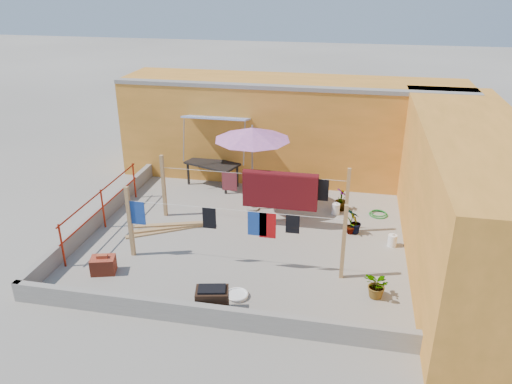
{
  "coord_description": "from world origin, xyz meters",
  "views": [
    {
      "loc": [
        2.49,
        -11.12,
        6.3
      ],
      "look_at": [
        0.2,
        0.3,
        1.17
      ],
      "focal_mm": 35.0,
      "sensor_mm": 36.0,
      "label": 1
    }
  ],
  "objects_px": {
    "water_jug_b": "(336,209)",
    "white_basin": "(237,295)",
    "outdoor_table": "(212,165)",
    "water_jug_a": "(392,241)",
    "brazier": "(212,301)",
    "patio_umbrella": "(252,134)",
    "brick_stack": "(103,265)",
    "plant_back_a": "(302,189)",
    "green_hose": "(378,214)"
  },
  "relations": [
    {
      "from": "white_basin",
      "to": "water_jug_b",
      "type": "xyz_separation_m",
      "value": [
        1.84,
        4.42,
        0.11
      ]
    },
    {
      "from": "brick_stack",
      "to": "plant_back_a",
      "type": "height_order",
      "value": "plant_back_a"
    },
    {
      "from": "water_jug_a",
      "to": "plant_back_a",
      "type": "xyz_separation_m",
      "value": [
        -2.53,
        2.37,
        0.19
      ]
    },
    {
      "from": "water_jug_a",
      "to": "plant_back_a",
      "type": "bearing_deg",
      "value": 136.82
    },
    {
      "from": "outdoor_table",
      "to": "brazier",
      "type": "distance_m",
      "value": 6.63
    },
    {
      "from": "white_basin",
      "to": "water_jug_a",
      "type": "bearing_deg",
      "value": 40.64
    },
    {
      "from": "plant_back_a",
      "to": "water_jug_a",
      "type": "bearing_deg",
      "value": -43.18
    },
    {
      "from": "outdoor_table",
      "to": "brick_stack",
      "type": "distance_m",
      "value": 5.56
    },
    {
      "from": "water_jug_b",
      "to": "patio_umbrella",
      "type": "bearing_deg",
      "value": -176.02
    },
    {
      "from": "brazier",
      "to": "green_hose",
      "type": "bearing_deg",
      "value": 56.83
    },
    {
      "from": "water_jug_b",
      "to": "outdoor_table",
      "type": "bearing_deg",
      "value": 161.58
    },
    {
      "from": "brazier",
      "to": "water_jug_b",
      "type": "xyz_separation_m",
      "value": [
        2.2,
        5.03,
        -0.13
      ]
    },
    {
      "from": "patio_umbrella",
      "to": "water_jug_a",
      "type": "height_order",
      "value": "patio_umbrella"
    },
    {
      "from": "white_basin",
      "to": "green_hose",
      "type": "height_order",
      "value": "white_basin"
    },
    {
      "from": "patio_umbrella",
      "to": "plant_back_a",
      "type": "xyz_separation_m",
      "value": [
        1.33,
        0.98,
        -1.93
      ]
    },
    {
      "from": "patio_umbrella",
      "to": "water_jug_a",
      "type": "relative_size",
      "value": 7.17
    },
    {
      "from": "outdoor_table",
      "to": "brazier",
      "type": "xyz_separation_m",
      "value": [
        1.8,
        -6.36,
        -0.42
      ]
    },
    {
      "from": "brick_stack",
      "to": "water_jug_a",
      "type": "bearing_deg",
      "value": 21.25
    },
    {
      "from": "patio_umbrella",
      "to": "brazier",
      "type": "height_order",
      "value": "patio_umbrella"
    },
    {
      "from": "brick_stack",
      "to": "water_jug_b",
      "type": "xyz_separation_m",
      "value": [
        5.04,
        4.1,
        -0.04
      ]
    },
    {
      "from": "brick_stack",
      "to": "water_jug_b",
      "type": "height_order",
      "value": "brick_stack"
    },
    {
      "from": "patio_umbrella",
      "to": "water_jug_b",
      "type": "distance_m",
      "value": 3.19
    },
    {
      "from": "outdoor_table",
      "to": "white_basin",
      "type": "height_order",
      "value": "outdoor_table"
    },
    {
      "from": "brick_stack",
      "to": "plant_back_a",
      "type": "xyz_separation_m",
      "value": [
        4.0,
        4.91,
        0.14
      ]
    },
    {
      "from": "water_jug_b",
      "to": "white_basin",
      "type": "bearing_deg",
      "value": -112.62
    },
    {
      "from": "water_jug_a",
      "to": "outdoor_table",
      "type": "bearing_deg",
      "value": 152.15
    },
    {
      "from": "water_jug_a",
      "to": "plant_back_a",
      "type": "relative_size",
      "value": 0.51
    },
    {
      "from": "brazier",
      "to": "patio_umbrella",
      "type": "bearing_deg",
      "value": 92.16
    },
    {
      "from": "outdoor_table",
      "to": "green_hose",
      "type": "distance_m",
      "value": 5.37
    },
    {
      "from": "outdoor_table",
      "to": "water_jug_a",
      "type": "bearing_deg",
      "value": -27.85
    },
    {
      "from": "outdoor_table",
      "to": "water_jug_a",
      "type": "distance_m",
      "value": 6.22
    },
    {
      "from": "brick_stack",
      "to": "white_basin",
      "type": "height_order",
      "value": "brick_stack"
    },
    {
      "from": "water_jug_a",
      "to": "water_jug_b",
      "type": "height_order",
      "value": "water_jug_b"
    },
    {
      "from": "water_jug_b",
      "to": "plant_back_a",
      "type": "bearing_deg",
      "value": 142.23
    },
    {
      "from": "outdoor_table",
      "to": "water_jug_a",
      "type": "relative_size",
      "value": 5.23
    },
    {
      "from": "brick_stack",
      "to": "brazier",
      "type": "distance_m",
      "value": 2.99
    },
    {
      "from": "brick_stack",
      "to": "plant_back_a",
      "type": "bearing_deg",
      "value": 50.88
    },
    {
      "from": "brick_stack",
      "to": "green_hose",
      "type": "distance_m",
      "value": 7.56
    },
    {
      "from": "white_basin",
      "to": "water_jug_a",
      "type": "xyz_separation_m",
      "value": [
        3.33,
        2.86,
        0.11
      ]
    },
    {
      "from": "patio_umbrella",
      "to": "outdoor_table",
      "type": "distance_m",
      "value": 2.7
    },
    {
      "from": "outdoor_table",
      "to": "white_basin",
      "type": "xyz_separation_m",
      "value": [
        2.15,
        -5.75,
        -0.66
      ]
    },
    {
      "from": "outdoor_table",
      "to": "brazier",
      "type": "relative_size",
      "value": 2.53
    },
    {
      "from": "brazier",
      "to": "water_jug_b",
      "type": "height_order",
      "value": "brazier"
    },
    {
      "from": "outdoor_table",
      "to": "brick_stack",
      "type": "xyz_separation_m",
      "value": [
        -1.05,
        -5.43,
        -0.5
      ]
    },
    {
      "from": "brazier",
      "to": "plant_back_a",
      "type": "relative_size",
      "value": 1.06
    },
    {
      "from": "plant_back_a",
      "to": "brazier",
      "type": "bearing_deg",
      "value": -101.14
    },
    {
      "from": "white_basin",
      "to": "plant_back_a",
      "type": "distance_m",
      "value": 5.3
    },
    {
      "from": "outdoor_table",
      "to": "green_hose",
      "type": "relative_size",
      "value": 3.47
    },
    {
      "from": "patio_umbrella",
      "to": "water_jug_a",
      "type": "distance_m",
      "value": 4.62
    },
    {
      "from": "brazier",
      "to": "water_jug_b",
      "type": "distance_m",
      "value": 5.49
    }
  ]
}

